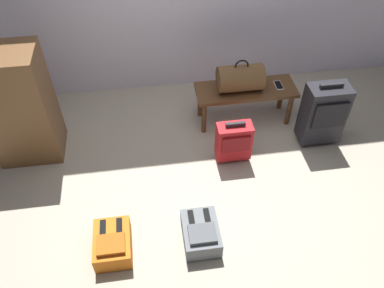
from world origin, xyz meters
The scene contains 9 objects.
ground_plane centered at (0.00, 0.00, 0.00)m, with size 6.60×6.60×0.00m, color #B2A893.
bench centered at (0.50, 0.84, 0.34)m, with size 1.00×0.36×0.40m.
duffel_bag_brown centered at (0.43, 0.84, 0.53)m, with size 0.44×0.26×0.34m.
cell_phone centered at (0.83, 0.84, 0.41)m, with size 0.07×0.14×0.01m.
suitcase_upright_charcoal centered at (1.15, 0.42, 0.36)m, with size 0.39×0.25×0.69m.
suitcase_small_red centered at (0.27, 0.29, 0.24)m, with size 0.32×0.19×0.46m.
backpack_orange centered at (-0.86, -0.53, 0.09)m, with size 0.28×0.38×0.21m.
backpack_grey centered at (-0.17, -0.54, 0.09)m, with size 0.28×0.38×0.21m.
side_cabinet centered at (-1.61, 0.68, 0.55)m, with size 0.56×0.44×1.10m.
Camera 1 is at (-0.47, -2.17, 2.78)m, focal length 36.66 mm.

